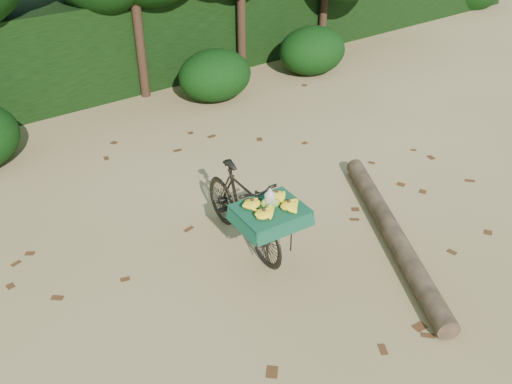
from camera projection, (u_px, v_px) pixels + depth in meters
ground at (304, 231)px, 6.95m from camera, size 80.00×80.00×0.00m
vendor_bicycle at (243, 208)px, 6.46m from camera, size 0.78×1.80×1.03m
fallen_log at (392, 232)px, 6.74m from camera, size 1.87×3.02×0.24m
hedge_backdrop at (95, 44)px, 10.71m from camera, size 26.00×1.80×1.80m
bush_clumps at (169, 90)px, 9.86m from camera, size 8.80×1.70×0.90m
leaf_litter at (272, 208)px, 7.38m from camera, size 7.00×7.30×0.01m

